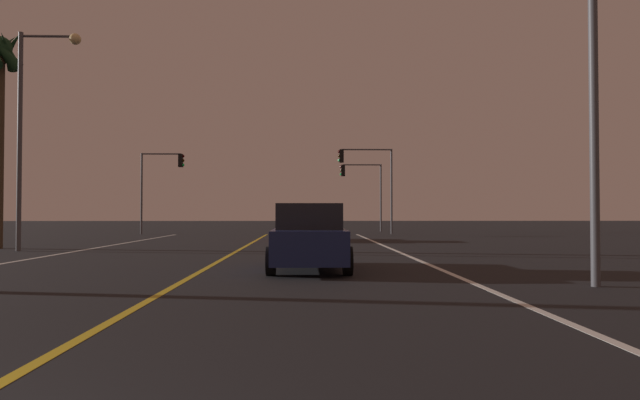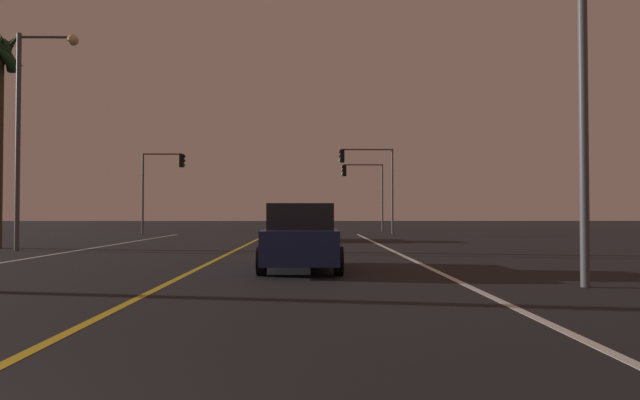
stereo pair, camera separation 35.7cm
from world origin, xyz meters
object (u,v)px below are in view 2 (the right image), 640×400
at_px(street_lamp_left_mid, 32,113).
at_px(traffic_light_near_right, 367,171).
at_px(street_lamp_right_near, 560,14).
at_px(car_ahead_far, 301,225).
at_px(traffic_light_far_right, 362,181).
at_px(car_lead_same_lane, 301,238).
at_px(traffic_light_near_left, 163,174).

bearing_deg(street_lamp_left_mid, traffic_light_near_right, 48.65).
xyz_separation_m(traffic_light_near_right, street_lamp_right_near, (1.12, -27.54, 1.06)).
height_order(car_ahead_far, traffic_light_far_right, traffic_light_far_right).
distance_m(car_lead_same_lane, street_lamp_left_mid, 13.71).
bearing_deg(traffic_light_far_right, traffic_light_near_left, 21.16).
height_order(car_lead_same_lane, street_lamp_right_near, street_lamp_right_near).
bearing_deg(traffic_light_near_left, traffic_light_near_right, -0.00).
height_order(street_lamp_right_near, street_lamp_left_mid, street_lamp_right_near).
xyz_separation_m(car_lead_same_lane, street_lamp_left_mid, (-10.60, 7.41, 4.53)).
relative_size(car_lead_same_lane, traffic_light_near_right, 0.73).
xyz_separation_m(street_lamp_right_near, street_lamp_left_mid, (-15.84, 10.82, -0.09)).
distance_m(traffic_light_near_left, street_lamp_left_mid, 16.78).
bearing_deg(traffic_light_near_right, traffic_light_far_right, -91.76).
bearing_deg(traffic_light_near_right, car_lead_same_lane, 80.32).
bearing_deg(traffic_light_near_left, street_lamp_right_near, -61.17).
bearing_deg(street_lamp_left_mid, traffic_light_far_right, 56.18).
bearing_deg(car_lead_same_lane, street_lamp_left_mid, 55.03).
bearing_deg(street_lamp_right_near, traffic_light_near_left, -61.17).
height_order(car_lead_same_lane, traffic_light_near_right, traffic_light_near_right).
bearing_deg(traffic_light_near_right, car_ahead_far, 63.50).
relative_size(traffic_light_far_right, street_lamp_left_mid, 0.63).
bearing_deg(traffic_light_far_right, car_ahead_far, 72.30).
xyz_separation_m(car_lead_same_lane, street_lamp_right_near, (5.24, -3.41, 4.62)).
bearing_deg(street_lamp_left_mid, car_lead_same_lane, -34.97).
bearing_deg(car_ahead_far, street_lamp_right_near, -163.53).
distance_m(car_lead_same_lane, street_lamp_right_near, 7.77).
xyz_separation_m(traffic_light_near_left, traffic_light_far_right, (14.21, 5.50, -0.15)).
bearing_deg(car_lead_same_lane, traffic_light_near_right, -9.68).
relative_size(traffic_light_near_left, street_lamp_right_near, 0.64).
relative_size(car_ahead_far, street_lamp_left_mid, 0.51).
bearing_deg(traffic_light_near_right, street_lamp_right_near, 92.33).
height_order(traffic_light_near_left, traffic_light_far_right, traffic_light_near_left).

